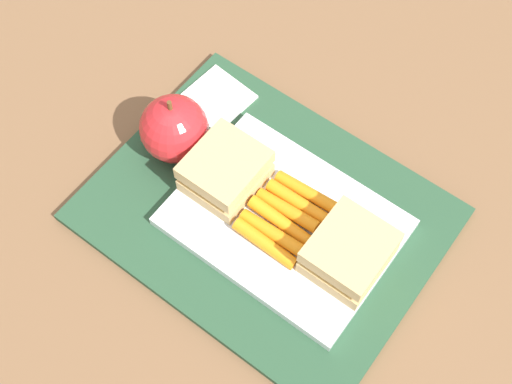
# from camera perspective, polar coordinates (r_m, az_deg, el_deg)

# --- Properties ---
(ground_plane) EXTENTS (2.40, 2.40, 0.00)m
(ground_plane) POSITION_cam_1_polar(r_m,az_deg,el_deg) (0.75, 0.77, -2.03)
(ground_plane) COLOR brown
(lunchbag_mat) EXTENTS (0.36, 0.28, 0.01)m
(lunchbag_mat) POSITION_cam_1_polar(r_m,az_deg,el_deg) (0.74, 0.77, -1.86)
(lunchbag_mat) COLOR #284C33
(lunchbag_mat) RESTS_ON ground_plane
(food_tray) EXTENTS (0.23, 0.17, 0.01)m
(food_tray) POSITION_cam_1_polar(r_m,az_deg,el_deg) (0.73, 2.37, -2.53)
(food_tray) COLOR white
(food_tray) RESTS_ON lunchbag_mat
(sandwich_half_left) EXTENTS (0.07, 0.08, 0.04)m
(sandwich_half_left) POSITION_cam_1_polar(r_m,az_deg,el_deg) (0.69, 7.76, -5.01)
(sandwich_half_left) COLOR tan
(sandwich_half_left) RESTS_ON food_tray
(sandwich_half_right) EXTENTS (0.07, 0.08, 0.04)m
(sandwich_half_right) POSITION_cam_1_polar(r_m,az_deg,el_deg) (0.72, -2.57, 1.77)
(sandwich_half_right) COLOR tan
(sandwich_half_right) RESTS_ON food_tray
(carrot_sticks_bundle) EXTENTS (0.08, 0.09, 0.02)m
(carrot_sticks_bundle) POSITION_cam_1_polar(r_m,az_deg,el_deg) (0.71, 2.42, -2.07)
(carrot_sticks_bundle) COLOR orange
(carrot_sticks_bundle) RESTS_ON food_tray
(apple) EXTENTS (0.08, 0.08, 0.09)m
(apple) POSITION_cam_1_polar(r_m,az_deg,el_deg) (0.75, -6.84, 5.26)
(apple) COLOR red
(apple) RESTS_ON lunchbag_mat
(paper_napkin) EXTENTS (0.08, 0.08, 0.00)m
(paper_napkin) POSITION_cam_1_polar(r_m,az_deg,el_deg) (0.82, -3.31, 7.80)
(paper_napkin) COLOR white
(paper_napkin) RESTS_ON lunchbag_mat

